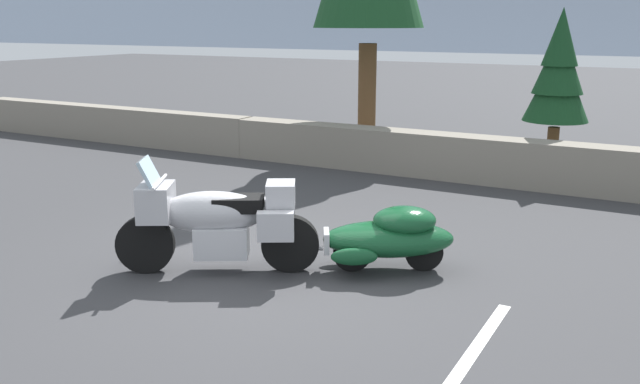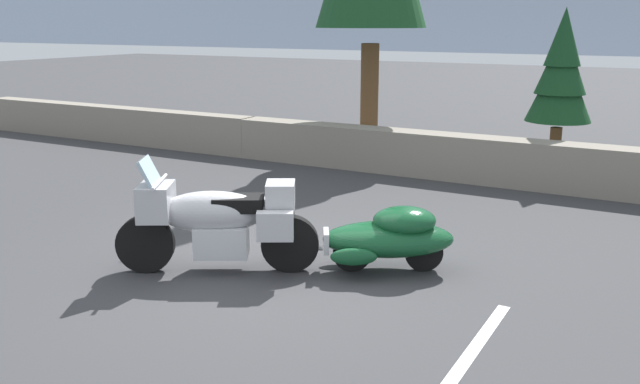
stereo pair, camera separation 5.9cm
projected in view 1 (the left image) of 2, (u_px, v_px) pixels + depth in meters
ground_plane at (259, 269)px, 7.92m from camera, size 80.00×80.00×0.00m
stone_guard_wall at (453, 156)px, 12.33m from camera, size 24.00×0.60×0.92m
touring_motorcycle at (216, 220)px, 7.69m from camera, size 2.08×1.41×1.33m
car_shaped_trailer at (389, 236)px, 7.77m from camera, size 2.09×1.41×0.76m
pine_tree_far_right at (559, 71)px, 12.43m from camera, size 1.19×1.19×3.05m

